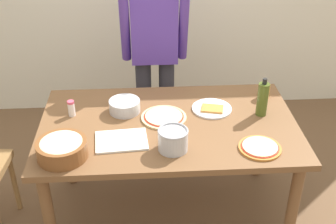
{
  "coord_description": "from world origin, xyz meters",
  "views": [
    {
      "loc": [
        -0.15,
        -2.31,
        2.24
      ],
      "look_at": [
        0.0,
        0.05,
        0.81
      ],
      "focal_mm": 47.12,
      "sensor_mm": 36.0,
      "label": 1
    }
  ],
  "objects_px": {
    "pizza_raw_on_board": "(164,117)",
    "plate_with_slice": "(212,109)",
    "steel_pot": "(173,139)",
    "popcorn_bowl": "(62,148)",
    "cutting_board_white": "(122,141)",
    "salt_shaker": "(71,108)",
    "pizza_cooked_on_tray": "(260,147)",
    "cup_orange": "(264,92)",
    "dining_table": "(169,135)",
    "olive_oil_bottle": "(263,99)",
    "person_cook": "(154,49)",
    "mixing_bowl_steel": "(125,106)"
  },
  "relations": [
    {
      "from": "pizza_raw_on_board",
      "to": "plate_with_slice",
      "type": "bearing_deg",
      "value": 15.0
    },
    {
      "from": "pizza_raw_on_board",
      "to": "steel_pot",
      "type": "height_order",
      "value": "steel_pot"
    },
    {
      "from": "popcorn_bowl",
      "to": "cutting_board_white",
      "type": "xyz_separation_m",
      "value": [
        0.32,
        0.13,
        -0.06
      ]
    },
    {
      "from": "plate_with_slice",
      "to": "salt_shaker",
      "type": "height_order",
      "value": "salt_shaker"
    },
    {
      "from": "pizza_cooked_on_tray",
      "to": "cutting_board_white",
      "type": "xyz_separation_m",
      "value": [
        -0.79,
        0.12,
        -0.0
      ]
    },
    {
      "from": "cup_orange",
      "to": "salt_shaker",
      "type": "bearing_deg",
      "value": -173.17
    },
    {
      "from": "popcorn_bowl",
      "to": "salt_shaker",
      "type": "distance_m",
      "value": 0.44
    },
    {
      "from": "dining_table",
      "to": "olive_oil_bottle",
      "type": "xyz_separation_m",
      "value": [
        0.6,
        0.07,
        0.2
      ]
    },
    {
      "from": "pizza_raw_on_board",
      "to": "cutting_board_white",
      "type": "relative_size",
      "value": 0.96
    },
    {
      "from": "steel_pot",
      "to": "cutting_board_white",
      "type": "height_order",
      "value": "steel_pot"
    },
    {
      "from": "person_cook",
      "to": "pizza_raw_on_board",
      "type": "bearing_deg",
      "value": -87.52
    },
    {
      "from": "person_cook",
      "to": "olive_oil_bottle",
      "type": "bearing_deg",
      "value": -46.48
    },
    {
      "from": "pizza_raw_on_board",
      "to": "mixing_bowl_steel",
      "type": "bearing_deg",
      "value": 158.08
    },
    {
      "from": "pizza_cooked_on_tray",
      "to": "plate_with_slice",
      "type": "bearing_deg",
      "value": 114.88
    },
    {
      "from": "pizza_raw_on_board",
      "to": "cutting_board_white",
      "type": "height_order",
      "value": "pizza_raw_on_board"
    },
    {
      "from": "cutting_board_white",
      "to": "popcorn_bowl",
      "type": "bearing_deg",
      "value": -158.24
    },
    {
      "from": "salt_shaker",
      "to": "steel_pot",
      "type": "bearing_deg",
      "value": -33.25
    },
    {
      "from": "olive_oil_bottle",
      "to": "cup_orange",
      "type": "relative_size",
      "value": 3.01
    },
    {
      "from": "plate_with_slice",
      "to": "popcorn_bowl",
      "type": "relative_size",
      "value": 0.93
    },
    {
      "from": "olive_oil_bottle",
      "to": "cup_orange",
      "type": "bearing_deg",
      "value": 71.16
    },
    {
      "from": "plate_with_slice",
      "to": "salt_shaker",
      "type": "relative_size",
      "value": 2.45
    },
    {
      "from": "pizza_raw_on_board",
      "to": "olive_oil_bottle",
      "type": "distance_m",
      "value": 0.63
    },
    {
      "from": "olive_oil_bottle",
      "to": "cup_orange",
      "type": "height_order",
      "value": "olive_oil_bottle"
    },
    {
      "from": "popcorn_bowl",
      "to": "salt_shaker",
      "type": "relative_size",
      "value": 2.64
    },
    {
      "from": "person_cook",
      "to": "plate_with_slice",
      "type": "relative_size",
      "value": 6.23
    },
    {
      "from": "cup_orange",
      "to": "salt_shaker",
      "type": "height_order",
      "value": "salt_shaker"
    },
    {
      "from": "popcorn_bowl",
      "to": "cup_orange",
      "type": "bearing_deg",
      "value": 24.82
    },
    {
      "from": "pizza_cooked_on_tray",
      "to": "mixing_bowl_steel",
      "type": "distance_m",
      "value": 0.9
    },
    {
      "from": "mixing_bowl_steel",
      "to": "cup_orange",
      "type": "distance_m",
      "value": 0.95
    },
    {
      "from": "dining_table",
      "to": "person_cook",
      "type": "distance_m",
      "value": 0.81
    },
    {
      "from": "person_cook",
      "to": "popcorn_bowl",
      "type": "height_order",
      "value": "person_cook"
    },
    {
      "from": "plate_with_slice",
      "to": "popcorn_bowl",
      "type": "bearing_deg",
      "value": -153.24
    },
    {
      "from": "pizza_cooked_on_tray",
      "to": "cutting_board_white",
      "type": "distance_m",
      "value": 0.8
    },
    {
      "from": "pizza_raw_on_board",
      "to": "steel_pot",
      "type": "distance_m",
      "value": 0.34
    },
    {
      "from": "pizza_raw_on_board",
      "to": "pizza_cooked_on_tray",
      "type": "relative_size",
      "value": 1.18
    },
    {
      "from": "cutting_board_white",
      "to": "plate_with_slice",
      "type": "bearing_deg",
      "value": 29.35
    },
    {
      "from": "dining_table",
      "to": "person_cook",
      "type": "xyz_separation_m",
      "value": [
        -0.06,
        0.76,
        0.27
      ]
    },
    {
      "from": "cutting_board_white",
      "to": "olive_oil_bottle",
      "type": "bearing_deg",
      "value": 15.7
    },
    {
      "from": "plate_with_slice",
      "to": "cutting_board_white",
      "type": "distance_m",
      "value": 0.67
    },
    {
      "from": "olive_oil_bottle",
      "to": "cutting_board_white",
      "type": "height_order",
      "value": "olive_oil_bottle"
    },
    {
      "from": "cup_orange",
      "to": "cutting_board_white",
      "type": "distance_m",
      "value": 1.07
    },
    {
      "from": "person_cook",
      "to": "olive_oil_bottle",
      "type": "distance_m",
      "value": 0.95
    },
    {
      "from": "dining_table",
      "to": "pizza_cooked_on_tray",
      "type": "height_order",
      "value": "pizza_cooked_on_tray"
    },
    {
      "from": "pizza_cooked_on_tray",
      "to": "salt_shaker",
      "type": "height_order",
      "value": "salt_shaker"
    },
    {
      "from": "pizza_cooked_on_tray",
      "to": "olive_oil_bottle",
      "type": "bearing_deg",
      "value": 75.4
    },
    {
      "from": "plate_with_slice",
      "to": "steel_pot",
      "type": "height_order",
      "value": "steel_pot"
    },
    {
      "from": "olive_oil_bottle",
      "to": "cutting_board_white",
      "type": "distance_m",
      "value": 0.93
    },
    {
      "from": "dining_table",
      "to": "salt_shaker",
      "type": "relative_size",
      "value": 15.09
    },
    {
      "from": "pizza_cooked_on_tray",
      "to": "steel_pot",
      "type": "xyz_separation_m",
      "value": [
        -0.49,
        0.03,
        0.06
      ]
    },
    {
      "from": "popcorn_bowl",
      "to": "cutting_board_white",
      "type": "relative_size",
      "value": 0.93
    }
  ]
}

